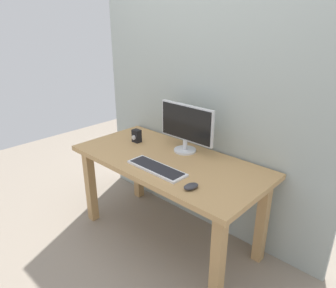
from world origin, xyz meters
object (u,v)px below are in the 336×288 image
at_px(monitor, 186,126).
at_px(keyboard_primary, 157,168).
at_px(mouse, 191,186).
at_px(audio_controller, 137,136).
at_px(desk, 168,171).

height_order(monitor, keyboard_primary, monitor).
bearing_deg(mouse, audio_controller, 171.80).
bearing_deg(monitor, keyboard_primary, -80.57).
xyz_separation_m(mouse, audio_controller, (-0.85, 0.30, 0.04)).
xyz_separation_m(keyboard_primary, audio_controller, (-0.50, 0.26, 0.05)).
height_order(monitor, audio_controller, monitor).
bearing_deg(monitor, audio_controller, -162.19).
height_order(keyboard_primary, mouse, mouse).
xyz_separation_m(monitor, audio_controller, (-0.44, -0.14, -0.15)).
distance_m(keyboard_primary, mouse, 0.35).
bearing_deg(desk, audio_controller, 171.13).
relative_size(monitor, mouse, 4.75).
relative_size(monitor, audio_controller, 4.58).
relative_size(keyboard_primary, mouse, 4.43).
relative_size(desk, audio_controller, 13.89).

